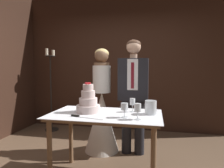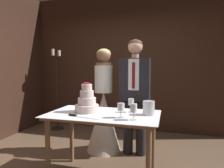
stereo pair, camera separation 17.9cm
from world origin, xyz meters
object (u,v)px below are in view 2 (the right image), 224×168
wine_glass_near (121,107)px  bride (104,113)px  tiered_cake (87,102)px  wine_glass_far (134,108)px  hurricane_candle (149,108)px  groom (135,90)px  wine_glass_middle (131,102)px  cake_knife (78,116)px  candle_stand (57,92)px  cake_table (103,122)px

wine_glass_near → bride: 1.08m
tiered_cake → wine_glass_far: (0.61, -0.23, 0.00)m
hurricane_candle → groom: size_ratio=0.09×
wine_glass_near → groom: 0.92m
wine_glass_middle → hurricane_candle: bearing=-20.0°
wine_glass_near → wine_glass_far: size_ratio=0.94×
cake_knife → candle_stand: candle_stand is taller
tiered_cake → wine_glass_near: bearing=-19.7°
cake_table → wine_glass_middle: bearing=28.1°
wine_glass_far → groom: groom is taller
wine_glass_near → wine_glass_middle: 0.30m
bride → groom: size_ratio=0.93×
candle_stand → tiered_cake: bearing=-48.8°
tiered_cake → cake_knife: tiered_cake is taller
cake_knife → wine_glass_near: size_ratio=2.44×
wine_glass_far → groom: size_ratio=0.10×
cake_knife → hurricane_candle: 0.81m
hurricane_candle → candle_stand: 2.59m
groom → bride: bearing=179.9°
cake_knife → wine_glass_far: 0.63m
groom → cake_knife: bearing=-115.2°
wine_glass_near → candle_stand: candle_stand is taller
cake_knife → cake_table: bearing=57.3°
tiered_cake → cake_knife: (-0.00, -0.26, -0.11)m
wine_glass_middle → wine_glass_far: 0.37m
wine_glass_far → hurricane_candle: size_ratio=1.06×
groom → candle_stand: size_ratio=1.01×
cake_table → wine_glass_middle: size_ratio=7.79×
cake_knife → hurricane_candle: bearing=34.4°
wine_glass_far → groom: bearing=98.6°
hurricane_candle → bride: (-0.77, 0.70, -0.26)m
groom → wine_glass_middle: bearing=-84.9°
candle_stand → hurricane_candle: bearing=-35.6°
cake_table → wine_glass_near: size_ratio=8.19×
cake_knife → candle_stand: 2.26m
wine_glass_middle → groom: 0.62m
wine_glass_far → hurricane_candle: 0.31m
cake_table → wine_glass_near: 0.35m
cake_table → wine_glass_far: size_ratio=7.71×
cake_table → tiered_cake: tiered_cake is taller
wine_glass_near → hurricane_candle: bearing=37.9°
cake_knife → candle_stand: size_ratio=0.23×
wine_glass_near → candle_stand: 2.51m
cake_table → wine_glass_far: (0.40, -0.19, 0.22)m
cake_knife → wine_glass_near: bearing=23.0°
bride → groom: 0.64m
groom → hurricane_candle: bearing=-68.4°
tiered_cake → wine_glass_near: 0.50m
wine_glass_far → wine_glass_middle: bearing=104.5°
hurricane_candle → candle_stand: bearing=144.4°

